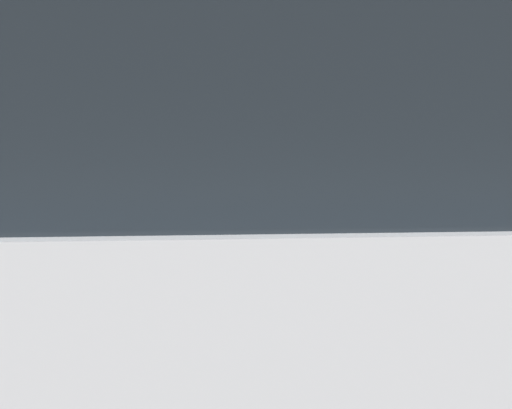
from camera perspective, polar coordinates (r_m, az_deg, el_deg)
The scene contains 5 objects.
parking_meter at distance 3.90m, azimuth 4.00°, elevation 2.31°, with size 0.18×0.19×1.53m.
pedestrian_at_meter at distance 3.69m, azimuth -6.07°, elevation 0.74°, with size 0.67×0.47×1.78m.
parked_sedan_silver at distance 2.17m, azimuth 4.51°, elevation -6.97°, with size 4.61×1.84×1.76m.
background_railing at distance 6.48m, azimuth -3.77°, elevation -1.22°, with size 24.06×0.06×1.12m.
backdrop_wall at distance 9.83m, azimuth -8.13°, elevation 3.86°, with size 32.00×0.50×3.35m, color gray.
Camera 1 is at (-1.42, -3.26, 1.17)m, focal length 81.53 mm.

